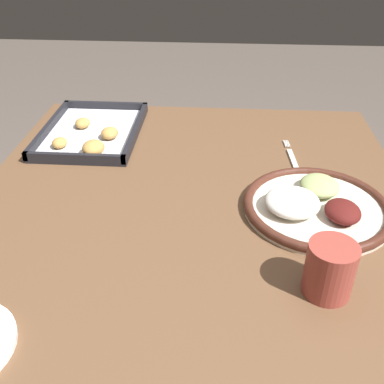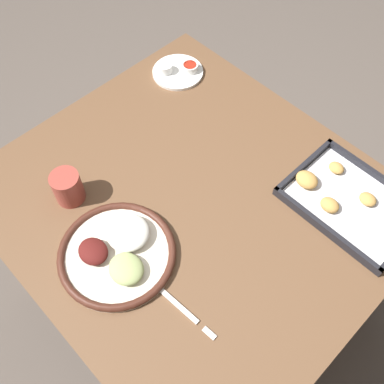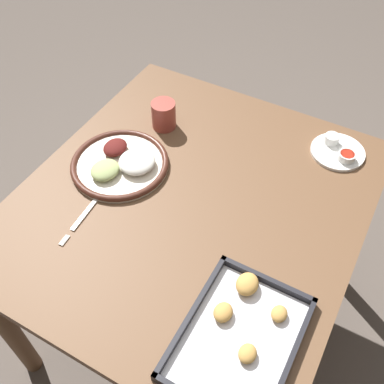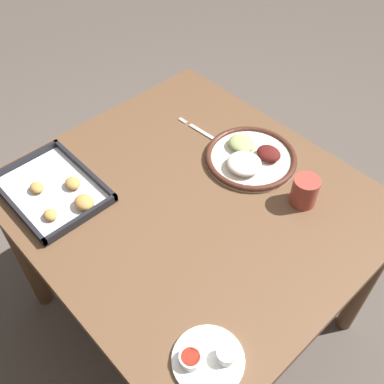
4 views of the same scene
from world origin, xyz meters
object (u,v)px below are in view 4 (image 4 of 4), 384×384
Objects in this scene: saucer_plate at (208,359)px; baking_tray at (55,191)px; dinner_plate at (250,157)px; drinking_cup at (305,191)px; fork at (205,134)px.

saucer_plate is 0.49× the size of baking_tray.
dinner_plate is 3.21× the size of drinking_cup.
drinking_cup is at bearing -74.41° from saucer_plate.
drinking_cup is at bearing 175.94° from fork.
baking_tray is (0.68, -0.02, -0.00)m from saucer_plate.
fork is (0.19, 0.02, -0.01)m from dinner_plate.
dinner_plate is at bearing -179.00° from fork.
baking_tray is at bearing 60.48° from dinner_plate.
saucer_plate is (-0.37, 0.56, -0.00)m from dinner_plate.
saucer_plate is 1.80× the size of drinking_cup.
baking_tray is (0.30, 0.54, -0.00)m from dinner_plate.
saucer_plate is at bearing 123.89° from dinner_plate.
baking_tray is 3.65× the size of drinking_cup.
dinner_plate reaches higher than fork.
saucer_plate is 0.56m from drinking_cup.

